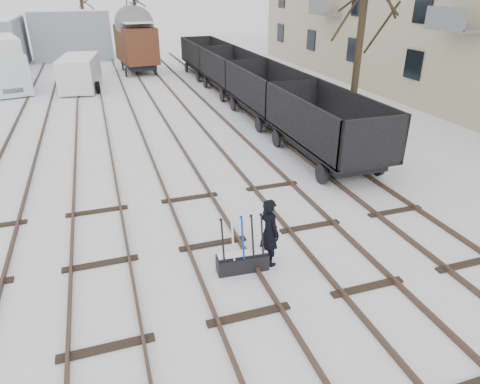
{
  "coord_description": "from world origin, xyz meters",
  "views": [
    {
      "loc": [
        -2.47,
        -6.79,
        6.52
      ],
      "look_at": [
        1.0,
        3.61,
        1.2
      ],
      "focal_mm": 32.0,
      "sensor_mm": 36.0,
      "label": 1
    }
  ],
  "objects_px": {
    "worker": "(269,232)",
    "lorry": "(2,63)",
    "box_van_wagon": "(136,43)",
    "panel_van": "(80,73)",
    "freight_wagon_a": "(324,136)",
    "ground_frame": "(242,260)"
  },
  "relations": [
    {
      "from": "ground_frame",
      "to": "worker",
      "type": "distance_m",
      "value": 0.99
    },
    {
      "from": "worker",
      "to": "freight_wagon_a",
      "type": "xyz_separation_m",
      "value": [
        4.84,
        6.06,
        0.1
      ]
    },
    {
      "from": "box_van_wagon",
      "to": "ground_frame",
      "type": "bearing_deg",
      "value": -97.53
    },
    {
      "from": "worker",
      "to": "ground_frame",
      "type": "bearing_deg",
      "value": 82.72
    },
    {
      "from": "ground_frame",
      "to": "freight_wagon_a",
      "type": "distance_m",
      "value": 8.35
    },
    {
      "from": "lorry",
      "to": "panel_van",
      "type": "height_order",
      "value": "lorry"
    },
    {
      "from": "lorry",
      "to": "box_van_wagon",
      "type": "bearing_deg",
      "value": 6.65
    },
    {
      "from": "worker",
      "to": "panel_van",
      "type": "xyz_separation_m",
      "value": [
        -4.57,
        23.1,
        0.24
      ]
    },
    {
      "from": "ground_frame",
      "to": "box_van_wagon",
      "type": "bearing_deg",
      "value": 92.42
    },
    {
      "from": "box_van_wagon",
      "to": "lorry",
      "type": "bearing_deg",
      "value": -166.0
    },
    {
      "from": "ground_frame",
      "to": "panel_van",
      "type": "relative_size",
      "value": 0.28
    },
    {
      "from": "box_van_wagon",
      "to": "panel_van",
      "type": "relative_size",
      "value": 1.03
    },
    {
      "from": "lorry",
      "to": "worker",
      "type": "bearing_deg",
      "value": -82.83
    },
    {
      "from": "worker",
      "to": "lorry",
      "type": "distance_m",
      "value": 26.78
    },
    {
      "from": "worker",
      "to": "lorry",
      "type": "bearing_deg",
      "value": 5.94
    },
    {
      "from": "ground_frame",
      "to": "worker",
      "type": "xyz_separation_m",
      "value": [
        0.75,
        0.1,
        0.63
      ]
    },
    {
      "from": "box_van_wagon",
      "to": "panel_van",
      "type": "bearing_deg",
      "value": -135.8
    },
    {
      "from": "ground_frame",
      "to": "freight_wagon_a",
      "type": "bearing_deg",
      "value": 51.42
    },
    {
      "from": "freight_wagon_a",
      "to": "lorry",
      "type": "relative_size",
      "value": 0.84
    },
    {
      "from": "panel_van",
      "to": "freight_wagon_a",
      "type": "bearing_deg",
      "value": -52.85
    },
    {
      "from": "freight_wagon_a",
      "to": "panel_van",
      "type": "relative_size",
      "value": 1.23
    },
    {
      "from": "ground_frame",
      "to": "box_van_wagon",
      "type": "xyz_separation_m",
      "value": [
        0.61,
        28.59,
        2.02
      ]
    }
  ]
}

